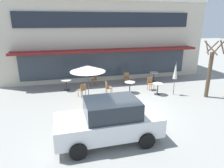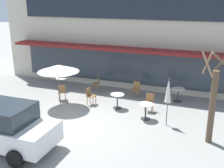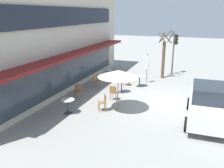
% 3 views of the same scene
% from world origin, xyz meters
% --- Properties ---
extents(ground_plane, '(80.00, 80.00, 0.00)m').
position_xyz_m(ground_plane, '(0.00, 0.00, 0.00)').
color(ground_plane, gray).
extents(building_facade, '(16.76, 9.10, 6.62)m').
position_xyz_m(building_facade, '(0.00, 9.96, 3.31)').
color(building_facade, beige).
rests_on(building_facade, ground).
extents(cafe_table_near_wall, '(0.70, 0.70, 0.76)m').
position_xyz_m(cafe_table_near_wall, '(3.52, 4.82, 0.52)').
color(cafe_table_near_wall, '#333338').
rests_on(cafe_table_near_wall, ground).
extents(cafe_table_streetside, '(0.70, 0.70, 0.76)m').
position_xyz_m(cafe_table_streetside, '(-3.38, 4.29, 0.52)').
color(cafe_table_streetside, '#333338').
rests_on(cafe_table_streetside, ground).
extents(cafe_table_by_tree, '(0.70, 0.70, 0.76)m').
position_xyz_m(cafe_table_by_tree, '(2.46, 1.98, 0.52)').
color(cafe_table_by_tree, '#333338').
rests_on(cafe_table_by_tree, ground).
extents(cafe_table_mid_patio, '(0.70, 0.70, 0.76)m').
position_xyz_m(cafe_table_mid_patio, '(0.78, 2.76, 0.52)').
color(cafe_table_mid_patio, '#333338').
rests_on(cafe_table_mid_patio, ground).
extents(patio_umbrella_green_folded, '(0.28, 0.28, 2.20)m').
position_xyz_m(patio_umbrella_green_folded, '(3.49, 1.70, 1.63)').
color(patio_umbrella_green_folded, '#4C4C51').
rests_on(patio_umbrella_green_folded, ground).
extents(patio_umbrella_cream_folded, '(2.10, 2.10, 2.20)m').
position_xyz_m(patio_umbrella_cream_folded, '(-2.13, 2.02, 2.02)').
color(patio_umbrella_cream_folded, '#4C4C51').
rests_on(patio_umbrella_cream_folded, ground).
extents(cafe_chair_0, '(0.40, 0.40, 0.89)m').
position_xyz_m(cafe_chair_0, '(-0.75, 2.76, 0.53)').
color(cafe_chair_0, olive).
rests_on(cafe_chair_0, ground).
extents(cafe_chair_1, '(0.47, 0.47, 0.89)m').
position_xyz_m(cafe_chair_1, '(1.18, 4.71, 0.53)').
color(cafe_chair_1, olive).
rests_on(cafe_chair_1, ground).
extents(cafe_chair_2, '(0.49, 0.49, 0.89)m').
position_xyz_m(cafe_chair_2, '(-1.29, 4.84, 0.53)').
color(cafe_chair_2, olive).
rests_on(cafe_chair_2, ground).
extents(cafe_chair_3, '(0.43, 0.43, 0.89)m').
position_xyz_m(cafe_chair_3, '(2.39, 2.99, 0.53)').
color(cafe_chair_3, olive).
rests_on(cafe_chair_3, ground).
extents(cafe_chair_4, '(0.55, 0.55, 0.89)m').
position_xyz_m(cafe_chair_4, '(-2.43, 2.72, 0.53)').
color(cafe_chair_4, olive).
rests_on(cafe_chair_4, ground).
extents(parked_sedan, '(4.22, 2.06, 1.76)m').
position_xyz_m(parked_sedan, '(-1.88, -2.43, 0.88)').
color(parked_sedan, silver).
rests_on(parked_sedan, ground).
extents(street_tree, '(1.34, 1.22, 3.77)m').
position_xyz_m(street_tree, '(5.34, 0.81, 1.76)').
color(street_tree, brown).
rests_on(street_tree, ground).
extents(traffic_light_pole, '(0.26, 0.44, 3.40)m').
position_xyz_m(traffic_light_pole, '(6.88, 0.17, 2.30)').
color(traffic_light_pole, '#47474C').
rests_on(traffic_light_pole, ground).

